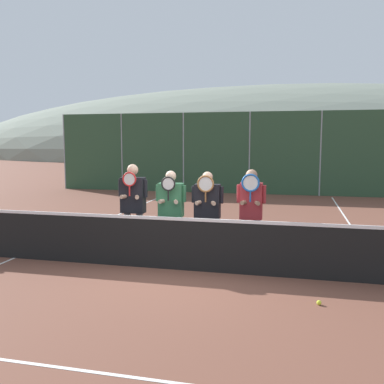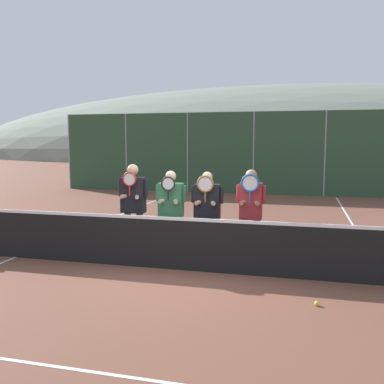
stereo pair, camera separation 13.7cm
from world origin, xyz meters
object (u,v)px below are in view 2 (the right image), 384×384
at_px(player_center_right, 207,208).
at_px(car_left_of_center, 274,168).
at_px(player_center_left, 171,206).
at_px(car_far_left, 175,167).
at_px(car_center, 384,171).
at_px(tennis_ball_on_court, 317,303).
at_px(player_rightmost, 251,208).
at_px(player_leftmost, 133,202).

height_order(player_center_right, car_left_of_center, car_left_of_center).
distance_m(player_center_left, car_far_left, 14.74).
distance_m(car_far_left, car_center, 10.38).
height_order(player_center_right, tennis_ball_on_court, player_center_right).
relative_size(player_rightmost, car_far_left, 0.39).
distance_m(player_center_left, car_center, 15.14).
relative_size(player_leftmost, car_left_of_center, 0.43).
height_order(car_far_left, tennis_ball_on_court, car_far_left).
bearing_deg(player_rightmost, car_far_left, 111.78).
relative_size(player_leftmost, player_center_right, 1.07).
xyz_separation_m(car_left_of_center, car_center, (5.17, -0.38, -0.05)).
xyz_separation_m(player_center_left, car_center, (6.26, 13.78, -0.14)).
bearing_deg(player_center_left, player_rightmost, -2.24).
height_order(player_center_left, car_left_of_center, car_left_of_center).
distance_m(player_center_left, tennis_ball_on_court, 3.45).
bearing_deg(car_center, car_left_of_center, 175.77).
xyz_separation_m(player_center_left, player_center_right, (0.72, 0.01, -0.00)).
height_order(car_far_left, car_left_of_center, car_left_of_center).
height_order(player_center_left, player_rightmost, player_rightmost).
bearing_deg(player_rightmost, player_leftmost, -179.36).
xyz_separation_m(car_far_left, car_left_of_center, (5.20, 0.01, 0.02)).
bearing_deg(player_leftmost, car_far_left, 103.29).
bearing_deg(player_center_right, player_center_left, -178.92).
xyz_separation_m(player_leftmost, player_rightmost, (2.32, 0.03, -0.04)).
relative_size(player_center_left, car_far_left, 0.38).
bearing_deg(car_center, player_center_right, -111.89).
relative_size(car_far_left, tennis_ball_on_court, 66.44).
bearing_deg(player_center_right, player_rightmost, -5.07).
relative_size(car_far_left, car_left_of_center, 1.04).
height_order(player_leftmost, player_center_left, player_leftmost).
relative_size(car_center, tennis_ball_on_court, 65.46).
relative_size(player_rightmost, car_center, 0.40).
distance_m(player_rightmost, car_left_of_center, 14.24).
xyz_separation_m(player_center_right, tennis_ball_on_court, (1.99, -1.90, -0.99)).
bearing_deg(car_left_of_center, player_center_left, -94.39).
xyz_separation_m(player_leftmost, player_center_left, (0.75, 0.09, -0.08)).
bearing_deg(tennis_ball_on_court, car_center, 77.27).
bearing_deg(tennis_ball_on_court, car_left_of_center, 95.80).
relative_size(player_rightmost, car_left_of_center, 0.41).
height_order(player_center_right, car_far_left, car_far_left).
distance_m(player_leftmost, player_center_right, 1.48).
bearing_deg(player_rightmost, car_center, 71.28).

